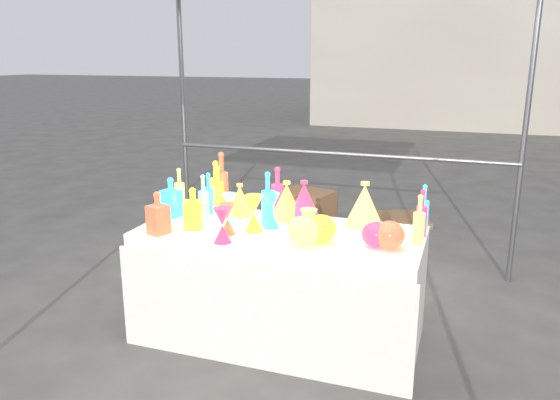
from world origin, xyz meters
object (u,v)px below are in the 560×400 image
(cardboard_box_closed, at_px, (307,208))
(globe_0, at_px, (321,230))
(decanter_0, at_px, (193,208))
(display_table, at_px, (280,285))
(lampshade_0, at_px, (240,199))
(hourglass_0, at_px, (228,219))
(bottle_0, at_px, (216,185))

(cardboard_box_closed, relative_size, globe_0, 2.91)
(decanter_0, distance_m, globe_0, 0.85)
(globe_0, bearing_deg, display_table, 158.35)
(cardboard_box_closed, bearing_deg, lampshade_0, -70.40)
(cardboard_box_closed, bearing_deg, globe_0, -56.40)
(cardboard_box_closed, xyz_separation_m, decanter_0, (-0.00, -2.59, 0.69))
(display_table, height_order, globe_0, globe_0)
(hourglass_0, bearing_deg, decanter_0, 173.57)
(hourglass_0, relative_size, globe_0, 1.07)
(bottle_0, bearing_deg, globe_0, -27.09)
(display_table, xyz_separation_m, bottle_0, (-0.61, 0.35, 0.55))
(decanter_0, distance_m, hourglass_0, 0.26)
(display_table, xyz_separation_m, globe_0, (0.31, -0.12, 0.45))
(display_table, height_order, hourglass_0, hourglass_0)
(globe_0, bearing_deg, decanter_0, -178.72)
(display_table, distance_m, lampshade_0, 0.66)
(globe_0, xyz_separation_m, lampshade_0, (-0.68, 0.36, 0.04))
(lampshade_0, bearing_deg, decanter_0, -127.65)
(cardboard_box_closed, height_order, hourglass_0, hourglass_0)
(globe_0, bearing_deg, cardboard_box_closed, 108.09)
(bottle_0, xyz_separation_m, globe_0, (0.91, -0.47, -0.10))
(globe_0, relative_size, lampshade_0, 0.82)
(hourglass_0, height_order, globe_0, hourglass_0)
(bottle_0, bearing_deg, hourglass_0, -57.73)
(display_table, distance_m, decanter_0, 0.76)
(display_table, distance_m, bottle_0, 0.89)
(display_table, relative_size, lampshade_0, 8.16)
(display_table, bearing_deg, cardboard_box_closed, 102.30)
(globe_0, bearing_deg, hourglass_0, -175.40)
(display_table, bearing_deg, bottle_0, 150.36)
(display_table, distance_m, globe_0, 0.56)
(decanter_0, relative_size, hourglass_0, 1.37)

